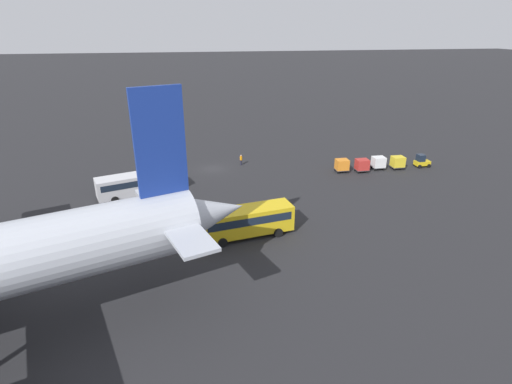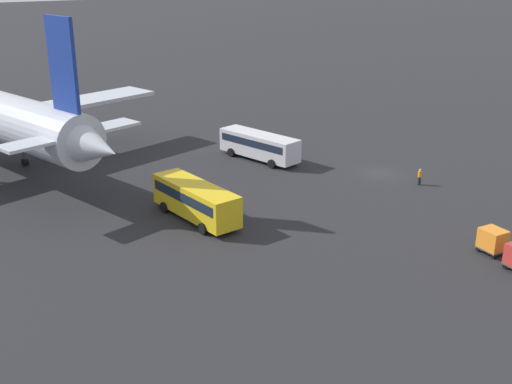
# 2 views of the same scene
# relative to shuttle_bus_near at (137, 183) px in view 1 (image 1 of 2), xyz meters

# --- Properties ---
(ground_plane) EXTENTS (600.00, 600.00, 0.00)m
(ground_plane) POSITION_rel_shuttle_bus_near_xyz_m (-10.86, -8.97, -1.84)
(ground_plane) COLOR #232326
(shuttle_bus_near) EXTENTS (10.70, 5.72, 3.05)m
(shuttle_bus_near) POSITION_rel_shuttle_bus_near_xyz_m (0.00, 0.00, 0.00)
(shuttle_bus_near) COLOR silver
(shuttle_bus_near) RESTS_ON ground
(shuttle_bus_far) EXTENTS (10.48, 4.45, 3.26)m
(shuttle_bus_far) POSITION_rel_shuttle_bus_near_xyz_m (-12.82, 13.71, 0.11)
(shuttle_bus_far) COLOR gold
(shuttle_bus_far) RESTS_ON ground
(baggage_tug) EXTENTS (2.45, 1.71, 2.10)m
(baggage_tug) POSITION_rel_shuttle_bus_near_xyz_m (-44.52, -3.99, -0.90)
(baggage_tug) COLOR gold
(baggage_tug) RESTS_ON ground
(worker_person) EXTENTS (0.38, 0.38, 1.74)m
(worker_person) POSITION_rel_shuttle_bus_near_xyz_m (-15.68, -10.15, -0.97)
(worker_person) COLOR #1E1E2D
(worker_person) RESTS_ON ground
(cargo_cart_yellow) EXTENTS (2.00, 1.69, 2.06)m
(cargo_cart_yellow) POSITION_rel_shuttle_bus_near_xyz_m (-40.11, -3.69, -0.65)
(cargo_cart_yellow) COLOR #38383D
(cargo_cart_yellow) RESTS_ON ground
(cargo_cart_white) EXTENTS (2.00, 1.69, 2.06)m
(cargo_cart_white) POSITION_rel_shuttle_bus_near_xyz_m (-37.00, -4.08, -0.65)
(cargo_cart_white) COLOR #38383D
(cargo_cart_white) RESTS_ON ground
(cargo_cart_red) EXTENTS (2.00, 1.69, 2.06)m
(cargo_cart_red) POSITION_rel_shuttle_bus_near_xyz_m (-33.88, -3.37, -0.65)
(cargo_cart_red) COLOR #38383D
(cargo_cart_red) RESTS_ON ground
(cargo_cart_orange) EXTENTS (2.00, 1.69, 2.06)m
(cargo_cart_orange) POSITION_rel_shuttle_bus_near_xyz_m (-30.76, -3.90, -0.65)
(cargo_cart_orange) COLOR #38383D
(cargo_cart_orange) RESTS_ON ground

